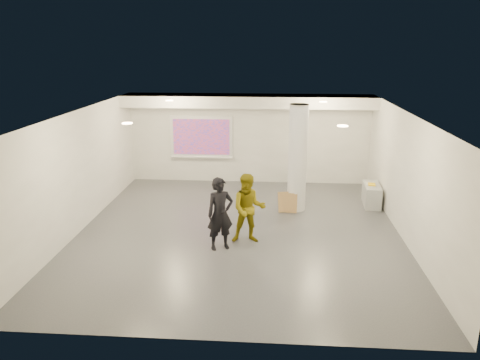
# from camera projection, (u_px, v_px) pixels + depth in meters

# --- Properties ---
(floor) EXTENTS (8.00, 9.00, 0.01)m
(floor) POSITION_uv_depth(u_px,v_px,m) (239.00, 232.00, 11.77)
(floor) COLOR #3B3E44
(floor) RESTS_ON ground
(ceiling) EXTENTS (8.00, 9.00, 0.01)m
(ceiling) POSITION_uv_depth(u_px,v_px,m) (239.00, 113.00, 10.93)
(ceiling) COLOR white
(ceiling) RESTS_ON floor
(wall_back) EXTENTS (8.00, 0.01, 3.00)m
(wall_back) POSITION_uv_depth(u_px,v_px,m) (249.00, 139.00, 15.66)
(wall_back) COLOR silver
(wall_back) RESTS_ON floor
(wall_front) EXTENTS (8.00, 0.01, 3.00)m
(wall_front) POSITION_uv_depth(u_px,v_px,m) (216.00, 255.00, 7.04)
(wall_front) COLOR silver
(wall_front) RESTS_ON floor
(wall_left) EXTENTS (0.01, 9.00, 3.00)m
(wall_left) POSITION_uv_depth(u_px,v_px,m) (79.00, 172.00, 11.63)
(wall_left) COLOR silver
(wall_left) RESTS_ON floor
(wall_right) EXTENTS (0.01, 9.00, 3.00)m
(wall_right) POSITION_uv_depth(u_px,v_px,m) (407.00, 178.00, 11.07)
(wall_right) COLOR silver
(wall_right) RESTS_ON floor
(soffit_band) EXTENTS (8.00, 1.10, 0.36)m
(soffit_band) POSITION_uv_depth(u_px,v_px,m) (248.00, 101.00, 14.76)
(soffit_band) COLOR silver
(soffit_band) RESTS_ON ceiling
(downlight_nw) EXTENTS (0.22, 0.22, 0.02)m
(downlight_nw) POSITION_uv_depth(u_px,v_px,m) (169.00, 101.00, 13.48)
(downlight_nw) COLOR #FFD099
(downlight_nw) RESTS_ON ceiling
(downlight_ne) EXTENTS (0.22, 0.22, 0.02)m
(downlight_ne) POSITION_uv_depth(u_px,v_px,m) (323.00, 102.00, 13.17)
(downlight_ne) COLOR #FFD099
(downlight_ne) RESTS_ON ceiling
(downlight_sw) EXTENTS (0.22, 0.22, 0.02)m
(downlight_sw) POSITION_uv_depth(u_px,v_px,m) (127.00, 123.00, 9.65)
(downlight_sw) COLOR #FFD099
(downlight_sw) RESTS_ON ceiling
(downlight_se) EXTENTS (0.22, 0.22, 0.02)m
(downlight_se) POSITION_uv_depth(u_px,v_px,m) (343.00, 126.00, 9.34)
(downlight_se) COLOR #FFD099
(downlight_se) RESTS_ON ceiling
(column) EXTENTS (0.52, 0.52, 3.00)m
(column) POSITION_uv_depth(u_px,v_px,m) (298.00, 158.00, 12.97)
(column) COLOR silver
(column) RESTS_ON floor
(projection_screen) EXTENTS (2.10, 0.13, 1.42)m
(projection_screen) POSITION_uv_depth(u_px,v_px,m) (201.00, 137.00, 15.72)
(projection_screen) COLOR silver
(projection_screen) RESTS_ON wall_back
(credenza) EXTENTS (0.51, 1.09, 0.62)m
(credenza) POSITION_uv_depth(u_px,v_px,m) (372.00, 195.00, 13.65)
(credenza) COLOR #919597
(credenza) RESTS_ON floor
(papers_stack) EXTENTS (0.29, 0.36, 0.02)m
(papers_stack) POSITION_uv_depth(u_px,v_px,m) (370.00, 184.00, 13.62)
(papers_stack) COLOR silver
(papers_stack) RESTS_ON credenza
(postit_pad) EXTENTS (0.24, 0.30, 0.03)m
(postit_pad) POSITION_uv_depth(u_px,v_px,m) (372.00, 184.00, 13.57)
(postit_pad) COLOR yellow
(postit_pad) RESTS_ON credenza
(cardboard_back) EXTENTS (0.52, 0.20, 0.55)m
(cardboard_back) POSITION_uv_depth(u_px,v_px,m) (288.00, 203.00, 13.08)
(cardboard_back) COLOR olive
(cardboard_back) RESTS_ON floor
(cardboard_front) EXTENTS (0.56, 0.32, 0.57)m
(cardboard_front) POSITION_uv_depth(u_px,v_px,m) (287.00, 202.00, 13.14)
(cardboard_front) COLOR olive
(cardboard_front) RESTS_ON floor
(woman) EXTENTS (0.73, 0.62, 1.69)m
(woman) POSITION_uv_depth(u_px,v_px,m) (220.00, 214.00, 10.61)
(woman) COLOR black
(woman) RESTS_ON floor
(man) EXTENTS (0.87, 0.71, 1.67)m
(man) POSITION_uv_depth(u_px,v_px,m) (249.00, 209.00, 10.98)
(man) COLOR olive
(man) RESTS_ON floor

